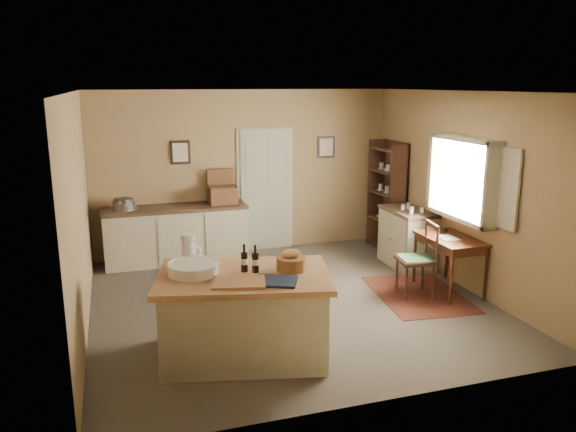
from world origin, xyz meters
name	(u,v)px	position (x,y,z in m)	size (l,w,h in m)	color
ground	(290,302)	(0.00, 0.00, 0.00)	(5.00, 5.00, 0.00)	#605649
wall_back	(244,172)	(0.00, 2.50, 1.35)	(5.00, 0.10, 2.70)	olive
wall_front	(380,259)	(0.00, -2.50, 1.35)	(5.00, 0.10, 2.70)	olive
wall_left	(79,215)	(-2.50, 0.00, 1.35)	(0.10, 5.00, 2.70)	olive
wall_right	(461,190)	(2.50, 0.00, 1.35)	(0.10, 5.00, 2.70)	olive
ceiling	(290,92)	(0.00, 0.00, 2.70)	(5.00, 5.00, 0.00)	silver
door	(265,189)	(0.35, 2.47, 1.05)	(0.97, 0.06, 2.11)	#A3A48C
framed_prints	(256,150)	(0.20, 2.48, 1.72)	(2.82, 0.02, 0.38)	black
window	(466,179)	(2.42, -0.20, 1.55)	(0.25, 1.99, 1.12)	beige
work_island	(244,313)	(-0.91, -1.28, 0.48)	(1.96, 1.51, 1.20)	beige
sideboard	(177,232)	(-1.19, 2.20, 0.48)	(2.25, 0.64, 1.18)	beige
rug	(418,294)	(1.75, -0.27, 0.00)	(1.10, 1.60, 0.01)	#552514
writing_desk	(450,244)	(2.20, -0.27, 0.67)	(0.60, 0.99, 0.82)	#36160B
desk_chair	(416,260)	(1.69, -0.26, 0.49)	(0.46, 0.46, 0.98)	#321D14
right_cabinet	(407,237)	(2.20, 0.89, 0.46)	(0.55, 0.99, 0.99)	beige
shelving_unit	(389,196)	(2.35, 1.82, 0.93)	(0.32, 0.84, 1.86)	#321D14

